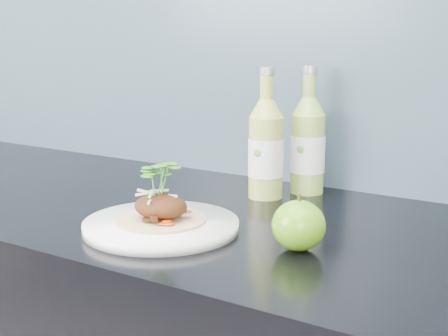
# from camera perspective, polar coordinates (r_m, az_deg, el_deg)

# --- Properties ---
(subway_backsplash) EXTENTS (4.00, 0.02, 0.70)m
(subway_backsplash) POSITION_cam_1_polar(r_m,az_deg,el_deg) (1.27, 9.44, 14.02)
(subway_backsplash) COLOR #6A8FA7
(subway_backsplash) RESTS_ON kitchen_counter
(dinner_plate) EXTENTS (0.32, 0.32, 0.02)m
(dinner_plate) POSITION_cam_1_polar(r_m,az_deg,el_deg) (1.00, -5.76, -5.26)
(dinner_plate) COLOR white
(dinner_plate) RESTS_ON kitchen_counter
(pork_taco) EXTENTS (0.14, 0.14, 0.10)m
(pork_taco) POSITION_cam_1_polar(r_m,az_deg,el_deg) (0.99, -5.81, -3.28)
(pork_taco) COLOR tan
(pork_taco) RESTS_ON dinner_plate
(green_apple) EXTENTS (0.09, 0.09, 0.08)m
(green_apple) POSITION_cam_1_polar(r_m,az_deg,el_deg) (0.90, 6.84, -5.24)
(green_apple) COLOR #3C870E
(green_apple) RESTS_ON kitchen_counter
(cider_bottle_left) EXTENTS (0.09, 0.09, 0.25)m
(cider_bottle_left) POSITION_cam_1_polar(r_m,az_deg,el_deg) (1.18, 3.86, 1.76)
(cider_bottle_left) COLOR #A6BB4D
(cider_bottle_left) RESTS_ON kitchen_counter
(cider_bottle_right) EXTENTS (0.08, 0.08, 0.25)m
(cider_bottle_right) POSITION_cam_1_polar(r_m,az_deg,el_deg) (1.22, 7.68, 2.06)
(cider_bottle_right) COLOR #96BE4F
(cider_bottle_right) RESTS_ON kitchen_counter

